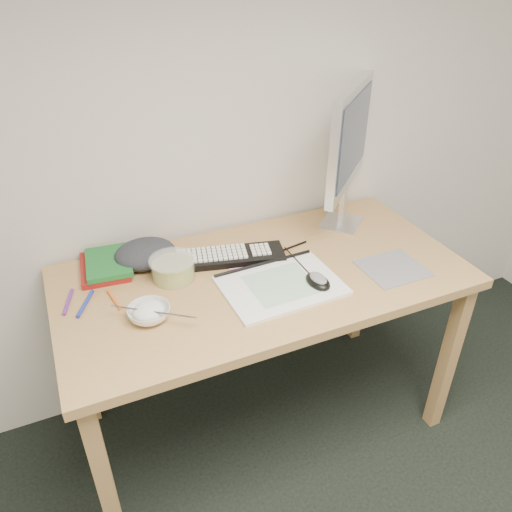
{
  "coord_description": "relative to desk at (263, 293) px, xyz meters",
  "views": [
    {
      "loc": [
        -0.56,
        0.14,
        1.73
      ],
      "look_at": [
        0.01,
        1.43,
        0.83
      ],
      "focal_mm": 35.0,
      "sensor_mm": 36.0,
      "label": 1
    }
  ],
  "objects": [
    {
      "name": "pencil_pink",
      "position": [
        -0.02,
        0.05,
        0.09
      ],
      "size": [
        0.16,
        0.04,
        0.01
      ],
      "primitive_type": "cylinder",
      "rotation": [
        0.0,
        1.57,
        -0.19
      ],
      "color": "#CF6790",
      "rests_on": "desk"
    },
    {
      "name": "book_green",
      "position": [
        -0.48,
        0.24,
        0.11
      ],
      "size": [
        0.17,
        0.22,
        0.02
      ],
      "primitive_type": "cube",
      "rotation": [
        0.0,
        0.0,
        -0.1
      ],
      "color": "#186326",
      "rests_on": "book_red"
    },
    {
      "name": "chopsticks",
      "position": [
        -0.41,
        -0.11,
        0.13
      ],
      "size": [
        0.22,
        0.17,
        0.02
      ],
      "primitive_type": "cylinder",
      "rotation": [
        0.0,
        1.57,
        -0.63
      ],
      "color": "silver",
      "rests_on": "rice_bowl"
    },
    {
      "name": "monitor",
      "position": [
        0.44,
        0.2,
        0.43
      ],
      "size": [
        0.36,
        0.35,
        0.55
      ],
      "rotation": [
        0.0,
        0.0,
        0.76
      ],
      "color": "silver",
      "rests_on": "desk"
    },
    {
      "name": "keyboard",
      "position": [
        -0.07,
        0.13,
        0.09
      ],
      "size": [
        0.41,
        0.21,
        0.02
      ],
      "primitive_type": "cube",
      "rotation": [
        0.0,
        0.0,
        -0.23
      ],
      "color": "black",
      "rests_on": "desk"
    },
    {
      "name": "mouse",
      "position": [
        0.13,
        -0.14,
        0.11
      ],
      "size": [
        0.07,
        0.11,
        0.04
      ],
      "primitive_type": "ellipsoid",
      "rotation": [
        0.0,
        0.0,
        0.07
      ],
      "color": "black",
      "rests_on": "sketchpad"
    },
    {
      "name": "pencil_tan",
      "position": [
        -0.02,
        0.08,
        0.09
      ],
      "size": [
        0.13,
        0.16,
        0.01
      ],
      "primitive_type": "cylinder",
      "rotation": [
        0.0,
        1.57,
        -0.89
      ],
      "color": "tan",
      "rests_on": "desk"
    },
    {
      "name": "marker_orange",
      "position": [
        -0.5,
        0.05,
        0.09
      ],
      "size": [
        0.03,
        0.12,
        0.01
      ],
      "primitive_type": "cylinder",
      "rotation": [
        0.0,
        1.57,
        1.73
      ],
      "color": "orange",
      "rests_on": "desk"
    },
    {
      "name": "fruit_tub",
      "position": [
        -0.29,
        0.1,
        0.12
      ],
      "size": [
        0.18,
        0.18,
        0.08
      ],
      "primitive_type": "cylinder",
      "rotation": [
        0.0,
        0.0,
        -0.14
      ],
      "color": "#DCC34D",
      "rests_on": "desk"
    },
    {
      "name": "mousepad",
      "position": [
        0.43,
        -0.15,
        0.08
      ],
      "size": [
        0.21,
        0.19,
        0.0
      ],
      "primitive_type": "cube",
      "rotation": [
        0.0,
        0.0,
        0.01
      ],
      "color": "slate",
      "rests_on": "desk"
    },
    {
      "name": "book_red",
      "position": [
        -0.5,
        0.25,
        0.09
      ],
      "size": [
        0.18,
        0.23,
        0.02
      ],
      "primitive_type": "cube",
      "rotation": [
        0.0,
        0.0,
        -0.09
      ],
      "color": "maroon",
      "rests_on": "desk"
    },
    {
      "name": "sketchpad",
      "position": [
        0.02,
        -0.09,
        0.09
      ],
      "size": [
        0.39,
        0.29,
        0.01
      ],
      "primitive_type": "cube",
      "rotation": [
        0.0,
        0.0,
        0.03
      ],
      "color": "white",
      "rests_on": "desk"
    },
    {
      "name": "rice_bowl",
      "position": [
        -0.42,
        -0.08,
        0.1
      ],
      "size": [
        0.14,
        0.14,
        0.04
      ],
      "primitive_type": "imported",
      "rotation": [
        0.0,
        0.0,
        0.08
      ],
      "color": "white",
      "rests_on": "desk"
    },
    {
      "name": "marker_purple",
      "position": [
        -0.64,
        0.1,
        0.09
      ],
      "size": [
        0.05,
        0.13,
        0.01
      ],
      "primitive_type": "cylinder",
      "rotation": [
        0.0,
        1.57,
        1.27
      ],
      "color": "#61258B",
      "rests_on": "desk"
    },
    {
      "name": "pencil_black",
      "position": [
        0.14,
        0.11,
        0.09
      ],
      "size": [
        0.2,
        0.05,
        0.01
      ],
      "primitive_type": "cylinder",
      "rotation": [
        0.0,
        1.57,
        0.19
      ],
      "color": "black",
      "rests_on": "desk"
    },
    {
      "name": "marker_blue",
      "position": [
        -0.59,
        0.07,
        0.09
      ],
      "size": [
        0.07,
        0.12,
        0.01
      ],
      "primitive_type": "cylinder",
      "rotation": [
        0.0,
        1.57,
        1.09
      ],
      "color": "#1D2D9D",
      "rests_on": "desk"
    },
    {
      "name": "desk",
      "position": [
        0.0,
        0.0,
        0.0
      ],
      "size": [
        1.4,
        0.7,
        0.75
      ],
      "color": "tan",
      "rests_on": "ground"
    },
    {
      "name": "cloth_lump",
      "position": [
        -0.35,
        0.23,
        0.12
      ],
      "size": [
        0.2,
        0.17,
        0.08
      ],
      "primitive_type": "ellipsoid",
      "rotation": [
        0.0,
        0.0,
        0.13
      ],
      "color": "#282C31",
      "rests_on": "desk"
    }
  ]
}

